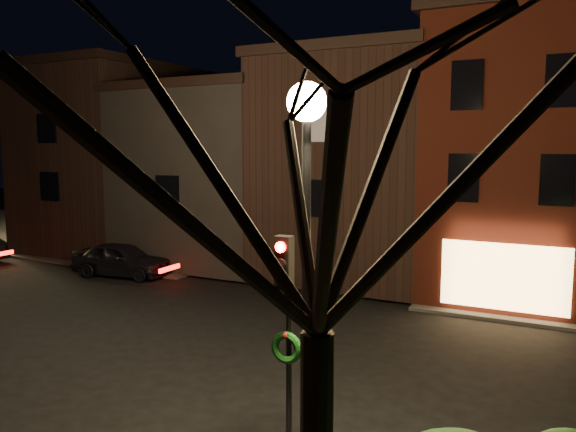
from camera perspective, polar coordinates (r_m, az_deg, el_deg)
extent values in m
plane|color=black|center=(17.78, -8.39, -11.52)|extent=(120.00, 120.00, 0.00)
cube|color=#2D2B28|center=(45.35, -14.49, -0.26)|extent=(30.00, 30.00, 0.12)
cube|color=#48150C|center=(23.30, 22.52, 5.23)|extent=(6.00, 8.00, 10.00)
cube|color=black|center=(23.77, 23.15, 17.98)|extent=(6.50, 8.50, 0.50)
cube|color=#E8B068|center=(19.71, 21.09, -5.79)|extent=(4.00, 0.12, 2.20)
cube|color=black|center=(25.63, 7.97, 4.69)|extent=(7.00, 10.00, 9.00)
cube|color=black|center=(25.87, 8.15, 15.15)|extent=(7.30, 10.30, 0.40)
cube|color=black|center=(28.82, -5.84, 3.98)|extent=(7.50, 10.00, 8.00)
cube|color=black|center=(28.91, -5.95, 12.32)|extent=(7.80, 10.30, 0.40)
cube|color=black|center=(33.27, -16.48, 5.42)|extent=(7.00, 10.00, 9.50)
cube|color=black|center=(33.53, -16.78, 13.91)|extent=(7.30, 10.30, 0.40)
cylinder|color=black|center=(8.88, 1.83, -9.39)|extent=(0.14, 0.14, 6.00)
sphere|color=#FFD18C|center=(8.55, 1.91, 11.52)|extent=(0.60, 0.60, 0.60)
cylinder|color=black|center=(9.96, 0.09, -13.60)|extent=(0.10, 0.10, 4.00)
cube|color=black|center=(9.36, -0.40, -4.75)|extent=(0.28, 0.22, 0.90)
cylinder|color=#FF0C07|center=(9.20, -0.75, -3.17)|extent=(0.18, 0.06, 0.18)
cylinder|color=black|center=(9.26, -0.75, -4.88)|extent=(0.18, 0.06, 0.18)
cylinder|color=black|center=(9.32, -0.74, -6.57)|extent=(0.18, 0.06, 0.18)
torus|color=#0C380F|center=(9.85, -0.15, -13.22)|extent=(0.58, 0.14, 0.58)
sphere|color=#990C0C|center=(9.76, -0.20, -12.05)|extent=(0.12, 0.12, 0.12)
imported|color=black|center=(25.66, -16.55, -4.24)|extent=(4.59, 2.31, 1.50)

